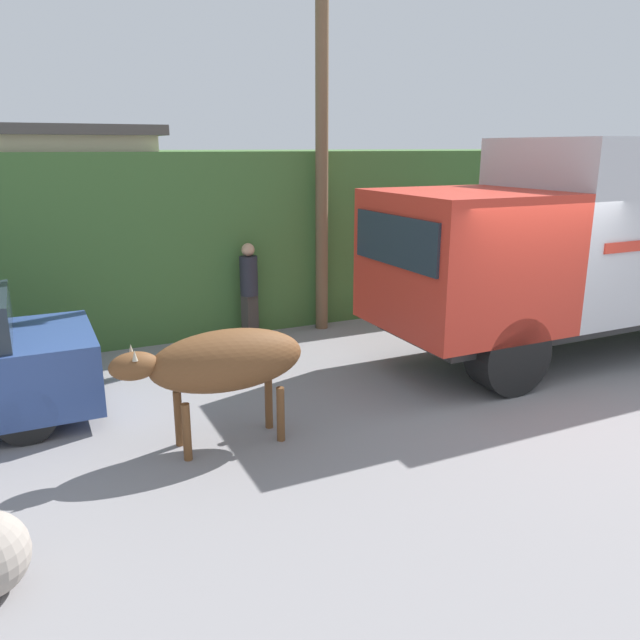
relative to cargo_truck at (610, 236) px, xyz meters
The scene contains 6 objects.
ground_plane 3.14m from the cargo_truck, 162.60° to the right, with size 60.00×60.00×0.00m, color gray.
hillside_embankment 6.72m from the cargo_truck, 111.26° to the left, with size 32.00×6.13×3.11m.
cargo_truck is the anchor object (origin of this frame).
brown_cow 6.67m from the cargo_truck, behind, with size 2.08×0.67×1.31m.
pedestrian_on_hill 5.86m from the cargo_truck, 149.89° to the left, with size 0.40×0.40×1.64m.
utility_pole 4.99m from the cargo_truck, 140.88° to the left, with size 0.90×0.22×6.91m.
Camera 1 is at (-5.90, -6.13, 3.18)m, focal length 35.00 mm.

